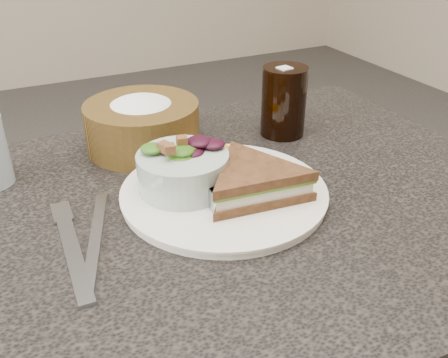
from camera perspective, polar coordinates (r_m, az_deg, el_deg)
The scene contains 9 objects.
dinner_plate at distance 0.74m, azimuth 0.00°, elevation -1.59°, with size 0.30×0.30×0.01m, color silver.
sandwich at distance 0.71m, azimuth 3.44°, elevation -0.29°, with size 0.18×0.18×0.05m, color brown, non-canonical shape.
salad_bowl at distance 0.72m, azimuth -4.72°, elevation 1.60°, with size 0.13×0.13×0.08m, color #9DAEA6, non-canonical shape.
dressing_ramekin at distance 0.69m, azimuth 0.39°, elevation -2.07°, with size 0.05×0.05×0.03m, color gray.
orange_wedge at distance 0.81m, azimuth 0.09°, elevation 3.14°, with size 0.07×0.07×0.03m, color orange.
fork at distance 0.66m, azimuth -16.86°, elevation -8.10°, with size 0.02×0.20×0.01m, color #A5ABB4.
knife at distance 0.67m, azimuth -14.51°, elevation -6.86°, with size 0.01×0.23×0.00m, color #ACB0B9.
bread_basket at distance 0.88m, azimuth -9.35°, elevation 6.90°, with size 0.20×0.20×0.11m, color brown, non-canonical shape.
cola_glass at distance 0.93m, azimuth 6.86°, elevation 9.15°, with size 0.08×0.08×0.14m, color black, non-canonical shape.
Camera 1 is at (-0.24, -0.56, 1.14)m, focal length 40.00 mm.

